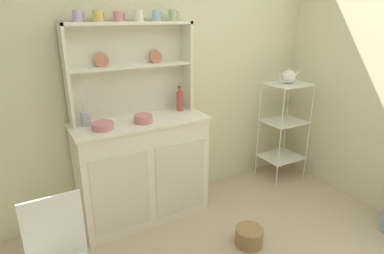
# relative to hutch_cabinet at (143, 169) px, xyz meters

# --- Properties ---
(wall_back) EXTENTS (3.84, 0.05, 2.50)m
(wall_back) POSITION_rel_hutch_cabinet_xyz_m (0.34, 0.26, 0.78)
(wall_back) COLOR beige
(wall_back) RESTS_ON ground
(hutch_cabinet) EXTENTS (1.11, 0.45, 0.91)m
(hutch_cabinet) POSITION_rel_hutch_cabinet_xyz_m (0.00, 0.00, 0.00)
(hutch_cabinet) COLOR silver
(hutch_cabinet) RESTS_ON ground
(hutch_shelf_unit) EXTENTS (1.04, 0.18, 0.77)m
(hutch_shelf_unit) POSITION_rel_hutch_cabinet_xyz_m (0.00, 0.17, 0.89)
(hutch_shelf_unit) COLOR silver
(hutch_shelf_unit) RESTS_ON hutch_cabinet
(bakers_rack) EXTENTS (0.43, 0.35, 1.07)m
(bakers_rack) POSITION_rel_hutch_cabinet_xyz_m (1.59, -0.05, 0.20)
(bakers_rack) COLOR silver
(bakers_rack) RESTS_ON ground
(floor_basket) EXTENTS (0.22, 0.22, 0.14)m
(floor_basket) POSITION_rel_hutch_cabinet_xyz_m (0.57, -0.78, -0.40)
(floor_basket) COLOR #93754C
(floor_basket) RESTS_ON ground
(cup_lilac_0) EXTENTS (0.08, 0.07, 0.08)m
(cup_lilac_0) POSITION_rel_hutch_cabinet_xyz_m (-0.38, 0.12, 1.25)
(cup_lilac_0) COLOR #B79ECC
(cup_lilac_0) RESTS_ON hutch_shelf_unit
(cup_gold_1) EXTENTS (0.09, 0.08, 0.08)m
(cup_gold_1) POSITION_rel_hutch_cabinet_xyz_m (-0.23, 0.12, 1.25)
(cup_gold_1) COLOR #DBB760
(cup_gold_1) RESTS_ON hutch_shelf_unit
(cup_rose_2) EXTENTS (0.09, 0.07, 0.08)m
(cup_rose_2) POSITION_rel_hutch_cabinet_xyz_m (-0.08, 0.12, 1.25)
(cup_rose_2) COLOR #D17A84
(cup_rose_2) RESTS_ON hutch_shelf_unit
(cup_cream_3) EXTENTS (0.09, 0.08, 0.08)m
(cup_cream_3) POSITION_rel_hutch_cabinet_xyz_m (0.08, 0.12, 1.25)
(cup_cream_3) COLOR silver
(cup_cream_3) RESTS_ON hutch_shelf_unit
(cup_sky_4) EXTENTS (0.08, 0.07, 0.08)m
(cup_sky_4) POSITION_rel_hutch_cabinet_xyz_m (0.23, 0.12, 1.25)
(cup_sky_4) COLOR #8EB2D1
(cup_sky_4) RESTS_ON hutch_shelf_unit
(cup_sage_5) EXTENTS (0.08, 0.07, 0.09)m
(cup_sage_5) POSITION_rel_hutch_cabinet_xyz_m (0.38, 0.12, 1.26)
(cup_sage_5) COLOR #9EB78E
(cup_sage_5) RESTS_ON hutch_shelf_unit
(bowl_mixing_large) EXTENTS (0.17, 0.17, 0.05)m
(bowl_mixing_large) POSITION_rel_hutch_cabinet_xyz_m (-0.33, -0.07, 0.47)
(bowl_mixing_large) COLOR #D17A84
(bowl_mixing_large) RESTS_ON hutch_cabinet
(bowl_floral_medium) EXTENTS (0.15, 0.15, 0.06)m
(bowl_floral_medium) POSITION_rel_hutch_cabinet_xyz_m (-0.00, -0.07, 0.48)
(bowl_floral_medium) COLOR #D17A84
(bowl_floral_medium) RESTS_ON hutch_cabinet
(jam_bottle) EXTENTS (0.06, 0.06, 0.22)m
(jam_bottle) POSITION_rel_hutch_cabinet_xyz_m (0.41, 0.09, 0.54)
(jam_bottle) COLOR #B74C47
(jam_bottle) RESTS_ON hutch_cabinet
(utensil_jar) EXTENTS (0.08, 0.08, 0.25)m
(utensil_jar) POSITION_rel_hutch_cabinet_xyz_m (-0.41, 0.08, 0.50)
(utensil_jar) COLOR #B2B7C6
(utensil_jar) RESTS_ON hutch_cabinet
(porcelain_teapot) EXTENTS (0.23, 0.14, 0.16)m
(porcelain_teapot) POSITION_rel_hutch_cabinet_xyz_m (1.59, -0.05, 0.67)
(porcelain_teapot) COLOR white
(porcelain_teapot) RESTS_ON bakers_rack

